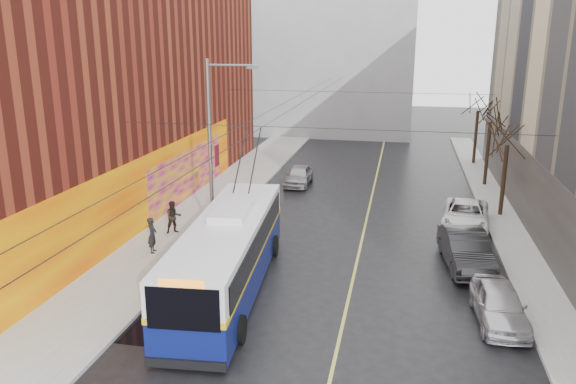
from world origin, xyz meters
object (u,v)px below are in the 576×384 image
object	(u,v)px
parked_car_b	(466,249)
following_car	(299,175)
parked_car_a	(499,304)
pedestrian_b	(174,217)
pedestrian_a	(152,235)
tree_near	(509,131)
parked_car_c	(465,215)
streetlight_pole	(213,143)
tree_far	(479,101)
trolleybus	(228,253)
tree_mid	(491,111)

from	to	relation	value
parked_car_b	following_car	xyz separation A→B (m)	(-10.01, 12.75, -0.14)
parked_car_a	pedestrian_b	distance (m)	16.41
pedestrian_a	tree_near	bearing A→B (deg)	-72.67
pedestrian_b	parked_car_c	bearing A→B (deg)	-20.21
following_car	tree_near	bearing A→B (deg)	-20.41
streetlight_pole	parked_car_a	size ratio (longest dim) A/B	2.18
tree_far	following_car	world-z (taller)	tree_far
parked_car_b	parked_car_a	bearing A→B (deg)	-89.04
streetlight_pole	parked_car_c	bearing A→B (deg)	15.45
parked_car_b	trolleybus	bearing A→B (deg)	-161.93
trolleybus	parked_car_c	world-z (taller)	trolleybus
trolleybus	pedestrian_a	world-z (taller)	trolleybus
trolleybus	pedestrian_b	size ratio (longest dim) A/B	7.23
tree_far	trolleybus	world-z (taller)	tree_far
parked_car_c	following_car	bearing A→B (deg)	152.37
tree_mid	following_car	bearing A→B (deg)	-169.98
following_car	pedestrian_a	bearing A→B (deg)	-106.81
pedestrian_a	tree_far	bearing A→B (deg)	-47.82
tree_far	pedestrian_a	distance (m)	29.37
parked_car_b	pedestrian_b	world-z (taller)	pedestrian_b
tree_mid	pedestrian_b	bearing A→B (deg)	-141.25
tree_far	trolleybus	size ratio (longest dim) A/B	0.53
tree_mid	pedestrian_a	world-z (taller)	tree_mid
tree_mid	pedestrian_b	distance (m)	22.41
tree_far	parked_car_c	world-z (taller)	tree_far
following_car	streetlight_pole	bearing A→B (deg)	-102.65
tree_near	pedestrian_a	bearing A→B (deg)	-150.76
pedestrian_a	pedestrian_b	distance (m)	2.78
tree_far	pedestrian_a	bearing A→B (deg)	-125.91
streetlight_pole	parked_car_c	world-z (taller)	streetlight_pole
parked_car_a	parked_car_b	size ratio (longest dim) A/B	0.83
trolleybus	parked_car_b	size ratio (longest dim) A/B	2.46
trolleybus	following_car	xyz separation A→B (m)	(-0.32, 17.25, -0.92)
tree_far	pedestrian_b	xyz separation A→B (m)	(-17.16, -20.77, -4.14)
pedestrian_a	parked_car_b	bearing A→B (deg)	-95.74
tree_far	parked_car_b	xyz separation A→B (m)	(-2.69, -22.00, -4.32)
tree_near	parked_car_b	bearing A→B (deg)	-108.61
following_car	tree_mid	bearing A→B (deg)	10.14
parked_car_a	pedestrian_a	bearing A→B (deg)	163.68
tree_mid	parked_car_c	bearing A→B (deg)	-103.06
parked_car_c	following_car	world-z (taller)	parked_car_c
pedestrian_a	pedestrian_b	size ratio (longest dim) A/B	1.01
pedestrian_a	trolleybus	bearing A→B (deg)	-134.11
streetlight_pole	following_car	world-z (taller)	streetlight_pole
streetlight_pole	tree_far	size ratio (longest dim) A/B	1.37
tree_far	parked_car_b	bearing A→B (deg)	-96.98
tree_far	pedestrian_b	bearing A→B (deg)	-129.56
pedestrian_a	parked_car_a	bearing A→B (deg)	-115.05
tree_far	parked_car_b	distance (m)	22.58
parked_car_a	streetlight_pole	bearing A→B (deg)	148.57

